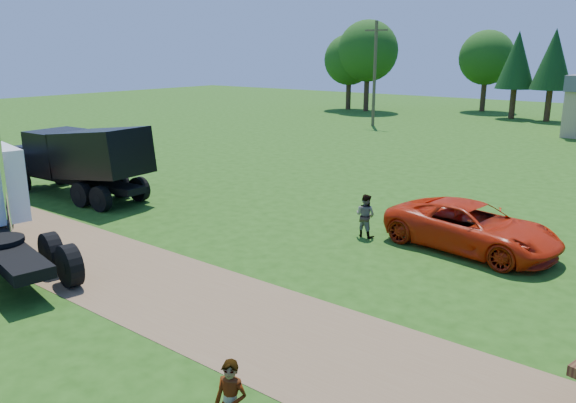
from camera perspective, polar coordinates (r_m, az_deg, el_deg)
The scene contains 5 objects.
ground at distance 15.87m, azimuth -10.92°, elevation -9.28°, with size 140.00×140.00×0.00m, color #21480F.
dirt_track at distance 15.87m, azimuth -10.93°, elevation -9.26°, with size 120.00×4.20×0.01m, color brown.
black_dump_truck at distance 26.80m, azimuth -20.26°, elevation 4.25°, with size 7.95×2.87×3.41m.
orange_pickup at distance 19.67m, azimuth 18.16°, elevation -2.47°, with size 2.65×5.74×1.59m, color red.
spectator_b at distance 20.23m, azimuth 7.86°, elevation -1.41°, with size 0.76×0.59×1.57m, color #999999.
Camera 1 is at (11.09, -9.34, 6.46)m, focal length 35.00 mm.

